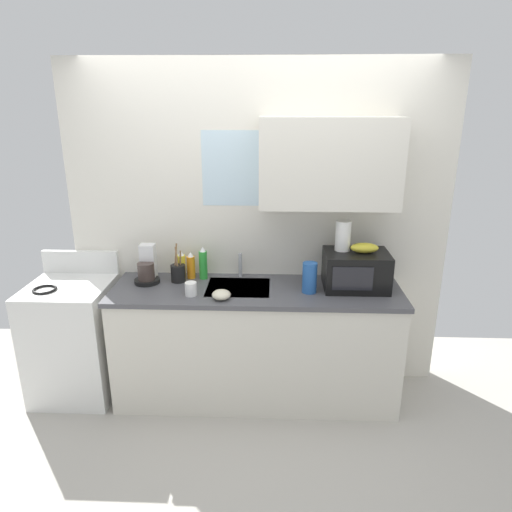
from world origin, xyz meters
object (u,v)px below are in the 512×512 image
microwave (356,270)px  coffee_maker (147,268)px  stove_range (75,338)px  utensil_crock (178,273)px  dish_soap_bottle_yellow (181,265)px  small_bowl (221,295)px  banana_bunch (364,248)px  dish_soap_bottle_orange (191,266)px  cereal_canister (310,278)px  dish_soap_bottle_green (203,264)px  mug_white (191,289)px  paper_towel_roll (343,236)px

microwave → coffee_maker: 1.55m
stove_range → utensil_crock: utensil_crock is taller
dish_soap_bottle_yellow → stove_range: bearing=-167.3°
microwave → small_bowl: microwave is taller
banana_bunch → dish_soap_bottle_orange: 1.31m
banana_bunch → coffee_maker: (-1.60, 0.06, -0.20)m
dish_soap_bottle_orange → small_bowl: dish_soap_bottle_orange is taller
cereal_canister → microwave: bearing=16.2°
dish_soap_bottle_green → mug_white: size_ratio=2.66×
dish_soap_bottle_green → mug_white: bearing=-97.0°
dish_soap_bottle_green → paper_towel_roll: bearing=-4.9°
dish_soap_bottle_orange → mug_white: size_ratio=2.19×
paper_towel_roll → stove_range: bearing=-177.3°
dish_soap_bottle_green → utensil_crock: (-0.18, -0.07, -0.05)m
cereal_canister → stove_range: bearing=178.3°
dish_soap_bottle_orange → banana_bunch: bearing=-6.5°
dish_soap_bottle_green → dish_soap_bottle_orange: (-0.10, 0.01, -0.02)m
dish_soap_bottle_yellow → paper_towel_roll: bearing=-4.2°
stove_range → paper_towel_roll: (2.03, 0.10, 0.82)m
coffee_maker → small_bowl: size_ratio=2.15×
stove_range → cereal_canister: 1.87m
mug_white → small_bowl: mug_white is taller
banana_bunch → coffee_maker: banana_bunch is taller
stove_range → dish_soap_bottle_green: dish_soap_bottle_green is taller
dish_soap_bottle_yellow → small_bowl: (0.35, -0.39, -0.07)m
dish_soap_bottle_green → banana_bunch: bearing=-6.6°
dish_soap_bottle_green → small_bowl: size_ratio=1.94×
banana_bunch → mug_white: size_ratio=2.11×
paper_towel_roll → cereal_canister: paper_towel_roll is taller
microwave → dish_soap_bottle_green: bearing=173.0°
dish_soap_bottle_orange → mug_white: (0.06, -0.34, -0.05)m
stove_range → dish_soap_bottle_yellow: dish_soap_bottle_yellow is taller
microwave → small_bowl: 0.99m
mug_white → small_bowl: (0.22, -0.06, -0.02)m
microwave → dish_soap_bottle_yellow: microwave is taller
microwave → dish_soap_bottle_yellow: size_ratio=2.10×
dish_soap_bottle_green → utensil_crock: size_ratio=0.85×
stove_range → small_bowl: (1.17, -0.20, 0.47)m
stove_range → small_bowl: size_ratio=8.31×
coffee_maker → mug_white: bearing=-33.8°
dish_soap_bottle_yellow → utensil_crock: bearing=-100.5°
banana_bunch → mug_white: bearing=-171.2°
dish_soap_bottle_orange → small_bowl: bearing=-55.1°
stove_range → dish_soap_bottle_orange: size_ratio=5.18×
dish_soap_bottle_green → small_bowl: 0.44m
paper_towel_roll → coffee_maker: bearing=179.7°
microwave → dish_soap_bottle_green: microwave is taller
coffee_maker → utensil_crock: bearing=2.8°
stove_range → dish_soap_bottle_yellow: size_ratio=4.92×
mug_white → small_bowl: size_ratio=0.73×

